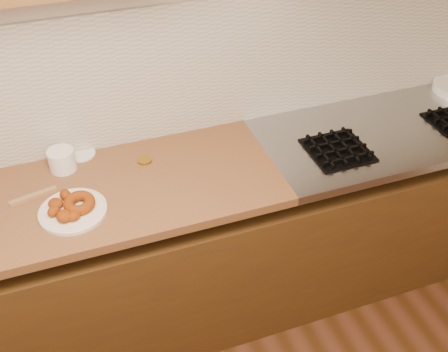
{
  "coord_description": "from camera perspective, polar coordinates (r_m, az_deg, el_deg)",
  "views": [
    {
      "loc": [
        -0.3,
        0.03,
        2.25
      ],
      "look_at": [
        0.26,
        1.57,
        0.93
      ],
      "focal_mm": 42.0,
      "sensor_mm": 36.0,
      "label": 1
    }
  ],
  "objects": [
    {
      "name": "burner_grates",
      "position": [
        2.51,
        18.72,
        4.32
      ],
      "size": [
        0.91,
        0.26,
        0.03
      ],
      "color": "black",
      "rests_on": "stovetop"
    },
    {
      "name": "plastic_tub",
      "position": [
        2.27,
        -17.23,
        1.68
      ],
      "size": [
        0.13,
        0.13,
        0.09
      ],
      "primitive_type": "cylinder",
      "rotation": [
        0.0,
        0.0,
        0.18
      ],
      "color": "white",
      "rests_on": "butcher_block"
    },
    {
      "name": "wooden_utensil",
      "position": [
        2.18,
        -20.05,
        -2.07
      ],
      "size": [
        0.19,
        0.06,
        0.01
      ],
      "primitive_type": "cube",
      "rotation": [
        0.0,
        0.0,
        0.22
      ],
      "color": "olive",
      "rests_on": "butcher_block"
    },
    {
      "name": "brass_jar_lid",
      "position": [
        2.26,
        -8.64,
        1.71
      ],
      "size": [
        0.08,
        0.08,
        0.01
      ],
      "primitive_type": "cylinder",
      "rotation": [
        0.0,
        0.0,
        -0.34
      ],
      "color": "#A67B23",
      "rests_on": "butcher_block"
    },
    {
      "name": "base_cabinet",
      "position": [
        2.51,
        -6.53,
        -9.39
      ],
      "size": [
        3.6,
        0.6,
        0.77
      ],
      "primitive_type": "cube",
      "color": "#482F0F",
      "rests_on": "floor"
    },
    {
      "name": "backsplash",
      "position": [
        2.24,
        -9.98,
        10.26
      ],
      "size": [
        3.6,
        0.02,
        0.6
      ],
      "primitive_type": "cube",
      "color": "beige",
      "rests_on": "wall_back"
    },
    {
      "name": "stovetop",
      "position": [
        2.59,
        18.04,
        4.8
      ],
      "size": [
        1.3,
        0.62,
        0.04
      ],
      "primitive_type": "cube",
      "color": "#9EA0A5",
      "rests_on": "base_cabinet"
    },
    {
      "name": "donut_plate",
      "position": [
        2.06,
        -16.11,
        -3.68
      ],
      "size": [
        0.26,
        0.26,
        0.01
      ],
      "primitive_type": "cylinder",
      "color": "silver",
      "rests_on": "butcher_block"
    },
    {
      "name": "wall_back",
      "position": [
        2.19,
        -10.49,
        13.84
      ],
      "size": [
        4.0,
        0.02,
        2.7
      ],
      "primitive_type": "cube",
      "color": "#BCAB93",
      "rests_on": "ground"
    },
    {
      "name": "ring_donut",
      "position": [
        2.05,
        -15.49,
        -2.85
      ],
      "size": [
        0.12,
        0.12,
        0.05
      ],
      "primitive_type": "torus",
      "rotation": [
        0.1,
        0.0,
        0.01
      ],
      "color": "#7E2B00",
      "rests_on": "donut_plate"
    },
    {
      "name": "tub_lid",
      "position": [
        2.35,
        -15.26,
        2.33
      ],
      "size": [
        0.16,
        0.16,
        0.01
      ],
      "primitive_type": "cylinder",
      "rotation": [
        0.0,
        0.0,
        -0.43
      ],
      "color": "white",
      "rests_on": "butcher_block"
    },
    {
      "name": "fried_dough_chunks",
      "position": [
        2.05,
        -17.18,
        -3.38
      ],
      "size": [
        0.13,
        0.19,
        0.05
      ],
      "color": "#7E2B00",
      "rests_on": "donut_plate"
    }
  ]
}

